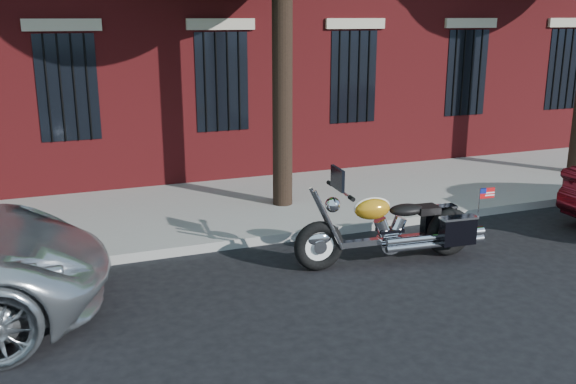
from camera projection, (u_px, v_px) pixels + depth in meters
name	position (u px, v px, depth m)	size (l,w,h in m)	color
ground	(322.00, 271.00, 9.13)	(120.00, 120.00, 0.00)	black
curb	(287.00, 236.00, 10.35)	(40.00, 0.16, 0.15)	gray
sidewalk	(251.00, 205.00, 12.04)	(40.00, 3.60, 0.15)	gray
motorcycle	(396.00, 230.00, 9.33)	(2.91, 0.96, 1.48)	black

